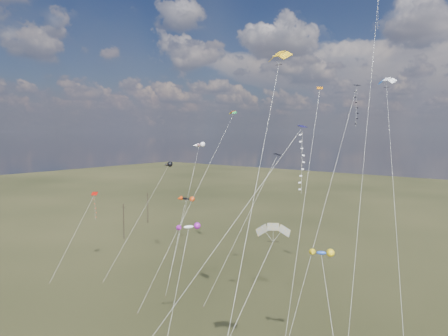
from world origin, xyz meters
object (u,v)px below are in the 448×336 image
Objects in this scene: diamond_black_high at (353,117)px; parafoil_yellow at (279,56)px; utility_pole_far at (148,207)px; novelty_black_orange at (186,199)px; utility_pole_near at (124,221)px.

parafoil_yellow reaches higher than diamond_black_high.
utility_pole_far is 0.64× the size of novelty_black_orange.
utility_pole_far is 35.85m from novelty_black_orange.
parafoil_yellow reaches higher than novelty_black_orange.
utility_pole_far is 0.25× the size of parafoil_yellow.
utility_pole_near is 56.40m from diamond_black_high.
diamond_black_high is at bearing 3.93° from novelty_black_orange.
utility_pole_near is at bearing 171.46° from novelty_black_orange.
utility_pole_far is (-8.00, 14.00, 0.00)m from utility_pole_near.
utility_pole_far is 75.42m from parafoil_yellow.
diamond_black_high is at bearing -1.46° from utility_pole_near.
parafoil_yellow is (52.44, -22.12, 27.02)m from utility_pole_near.
utility_pole_far is at bearing 119.74° from utility_pole_near.
utility_pole_far is at bearing 149.14° from parafoil_yellow.
novelty_black_orange is at bearing -8.54° from utility_pole_near.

